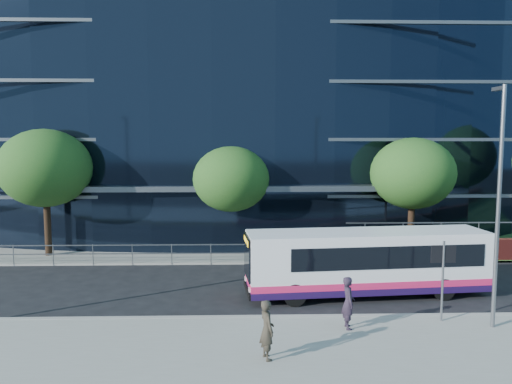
{
  "coord_description": "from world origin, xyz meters",
  "views": [
    {
      "loc": [
        -2.36,
        -18.12,
        6.39
      ],
      "look_at": [
        -1.66,
        8.0,
        3.65
      ],
      "focal_mm": 35.0,
      "sensor_mm": 36.0,
      "label": 1
    }
  ],
  "objects_px": {
    "pedestrian_b": "(267,330)",
    "pedestrian": "(348,303)",
    "tree_far_a": "(45,168)",
    "tree_far_c": "(413,174)",
    "tree_far_b": "(231,179)",
    "streetlight_east": "(498,200)",
    "city_bus": "(369,261)",
    "tree_dist_e": "(466,156)",
    "street_sign": "(443,264)"
  },
  "relations": [
    {
      "from": "tree_far_b",
      "to": "tree_dist_e",
      "type": "xyz_separation_m",
      "value": [
        27.0,
        30.5,
        0.33
      ]
    },
    {
      "from": "pedestrian",
      "to": "tree_far_a",
      "type": "bearing_deg",
      "value": 49.23
    },
    {
      "from": "tree_far_b",
      "to": "streetlight_east",
      "type": "distance_m",
      "value": 14.74
    },
    {
      "from": "tree_far_a",
      "to": "city_bus",
      "type": "height_order",
      "value": "tree_far_a"
    },
    {
      "from": "tree_far_b",
      "to": "tree_dist_e",
      "type": "bearing_deg",
      "value": 48.48
    },
    {
      "from": "pedestrian",
      "to": "tree_far_c",
      "type": "bearing_deg",
      "value": -30.1
    },
    {
      "from": "street_sign",
      "to": "tree_far_b",
      "type": "bearing_deg",
      "value": 124.08
    },
    {
      "from": "tree_far_b",
      "to": "city_bus",
      "type": "distance_m",
      "value": 10.05
    },
    {
      "from": "tree_far_a",
      "to": "tree_far_b",
      "type": "height_order",
      "value": "tree_far_a"
    },
    {
      "from": "tree_far_a",
      "to": "tree_far_c",
      "type": "bearing_deg",
      "value": 0.0
    },
    {
      "from": "pedestrian",
      "to": "pedestrian_b",
      "type": "xyz_separation_m",
      "value": [
        -2.81,
        -2.26,
        -0.01
      ]
    },
    {
      "from": "tree_dist_e",
      "to": "pedestrian",
      "type": "xyz_separation_m",
      "value": [
        -22.88,
        -42.19,
        -3.51
      ]
    },
    {
      "from": "street_sign",
      "to": "tree_far_a",
      "type": "relative_size",
      "value": 0.4
    },
    {
      "from": "tree_far_c",
      "to": "city_bus",
      "type": "xyz_separation_m",
      "value": [
        -4.19,
        -7.21,
        -3.12
      ]
    },
    {
      "from": "tree_far_b",
      "to": "tree_far_c",
      "type": "height_order",
      "value": "tree_far_c"
    },
    {
      "from": "city_bus",
      "to": "pedestrian",
      "type": "distance_m",
      "value": 4.33
    },
    {
      "from": "tree_far_c",
      "to": "pedestrian_b",
      "type": "bearing_deg",
      "value": -122.85
    },
    {
      "from": "tree_far_a",
      "to": "pedestrian",
      "type": "distance_m",
      "value": 18.42
    },
    {
      "from": "tree_dist_e",
      "to": "city_bus",
      "type": "distance_m",
      "value": 43.81
    },
    {
      "from": "street_sign",
      "to": "pedestrian",
      "type": "bearing_deg",
      "value": -169.92
    },
    {
      "from": "tree_dist_e",
      "to": "city_bus",
      "type": "bearing_deg",
      "value": -119.01
    },
    {
      "from": "city_bus",
      "to": "pedestrian_b",
      "type": "distance_m",
      "value": 7.69
    },
    {
      "from": "tree_dist_e",
      "to": "pedestrian",
      "type": "relative_size",
      "value": 3.73
    },
    {
      "from": "tree_far_b",
      "to": "tree_far_c",
      "type": "xyz_separation_m",
      "value": [
        10.0,
        -0.5,
        0.33
      ]
    },
    {
      "from": "tree_far_a",
      "to": "streetlight_east",
      "type": "bearing_deg",
      "value": -30.46
    },
    {
      "from": "city_bus",
      "to": "tree_far_c",
      "type": "bearing_deg",
      "value": 54.46
    },
    {
      "from": "street_sign",
      "to": "tree_far_c",
      "type": "bearing_deg",
      "value": 76.71
    },
    {
      "from": "tree_far_a",
      "to": "pedestrian_b",
      "type": "height_order",
      "value": "tree_far_a"
    },
    {
      "from": "streetlight_east",
      "to": "city_bus",
      "type": "distance_m",
      "value": 5.92
    },
    {
      "from": "tree_far_a",
      "to": "pedestrian",
      "type": "xyz_separation_m",
      "value": [
        14.12,
        -11.19,
        -3.84
      ]
    },
    {
      "from": "tree_far_c",
      "to": "streetlight_east",
      "type": "xyz_separation_m",
      "value": [
        -1.0,
        -11.17,
        -0.1
      ]
    },
    {
      "from": "pedestrian_b",
      "to": "pedestrian",
      "type": "bearing_deg",
      "value": -69.31
    },
    {
      "from": "city_bus",
      "to": "tree_dist_e",
      "type": "bearing_deg",
      "value": 55.6
    },
    {
      "from": "tree_dist_e",
      "to": "city_bus",
      "type": "xyz_separation_m",
      "value": [
        -21.19,
        -38.21,
        -3.12
      ]
    },
    {
      "from": "tree_far_b",
      "to": "tree_far_c",
      "type": "relative_size",
      "value": 0.93
    },
    {
      "from": "street_sign",
      "to": "tree_far_a",
      "type": "bearing_deg",
      "value": 148.83
    },
    {
      "from": "street_sign",
      "to": "tree_far_c",
      "type": "xyz_separation_m",
      "value": [
        2.5,
        10.59,
        2.39
      ]
    },
    {
      "from": "street_sign",
      "to": "streetlight_east",
      "type": "bearing_deg",
      "value": -21.36
    },
    {
      "from": "streetlight_east",
      "to": "tree_far_a",
      "type": "bearing_deg",
      "value": 149.54
    },
    {
      "from": "tree_far_b",
      "to": "pedestrian",
      "type": "xyz_separation_m",
      "value": [
        4.12,
        -11.69,
        -3.19
      ]
    },
    {
      "from": "streetlight_east",
      "to": "pedestrian",
      "type": "distance_m",
      "value": 5.95
    },
    {
      "from": "streetlight_east",
      "to": "pedestrian_b",
      "type": "height_order",
      "value": "streetlight_east"
    },
    {
      "from": "tree_far_a",
      "to": "city_bus",
      "type": "relative_size",
      "value": 0.7
    },
    {
      "from": "tree_dist_e",
      "to": "streetlight_east",
      "type": "distance_m",
      "value": 45.85
    },
    {
      "from": "streetlight_east",
      "to": "city_bus",
      "type": "height_order",
      "value": "streetlight_east"
    },
    {
      "from": "tree_far_b",
      "to": "streetlight_east",
      "type": "height_order",
      "value": "streetlight_east"
    },
    {
      "from": "tree_far_a",
      "to": "tree_far_c",
      "type": "xyz_separation_m",
      "value": [
        20.0,
        0.0,
        -0.33
      ]
    },
    {
      "from": "tree_far_c",
      "to": "pedestrian",
      "type": "distance_m",
      "value": 13.12
    },
    {
      "from": "tree_far_c",
      "to": "city_bus",
      "type": "distance_m",
      "value": 8.91
    },
    {
      "from": "street_sign",
      "to": "pedestrian",
      "type": "height_order",
      "value": "street_sign"
    }
  ]
}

